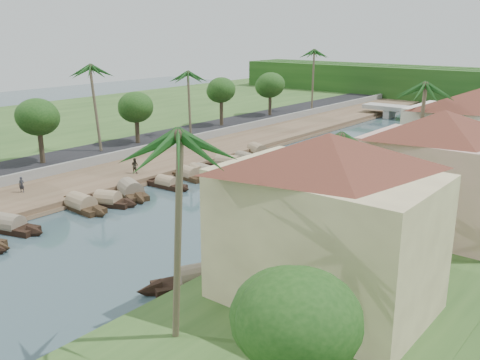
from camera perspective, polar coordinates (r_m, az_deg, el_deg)
The scene contains 39 objects.
ground at distance 46.18m, azimuth -10.93°, elevation -5.86°, with size 220.00×220.00×0.00m, color #374C52.
left_bank at distance 70.22m, azimuth -7.13°, elevation 2.20°, with size 10.00×180.00×0.80m, color brown.
right_bank at distance 52.08m, azimuth 20.99°, elevation -3.43°, with size 16.00×180.00×1.20m, color #2B4B1E.
road at distance 76.34m, azimuth -11.61°, elevation 3.33°, with size 8.00×180.00×1.40m, color black.
retaining_wall at distance 73.01m, azimuth -9.46°, elevation 3.39°, with size 0.40×180.00×1.10m, color slate.
far_left_fill at distance 97.90m, azimuth -21.69°, elevation 5.25°, with size 45.00×220.00×1.35m, color #2B4B1E.
bridge at distance 105.87m, azimuth 20.18°, elevation 6.70°, with size 28.00×4.00×2.40m.
building_near at distance 30.91m, azimuth 9.08°, elevation -4.19°, with size 14.85×14.85×10.20m.
building_mid at distance 44.75m, azimuth 20.47°, elevation 0.96°, with size 14.11×14.11×9.70m.
building_far at distance 58.14m, azimuth 24.03°, elevation 4.11°, with size 15.59×15.59×10.20m.
sampan_3 at distance 50.53m, azimuth -23.54°, elevation -4.52°, with size 8.21×3.88×2.18m.
sampan_4 at distance 53.86m, azimuth -16.57°, elevation -2.60°, with size 8.10×2.19×2.28m.
sampan_5 at distance 54.46m, azimuth -13.92°, elevation -2.19°, with size 6.80×4.03×2.15m.
sampan_6 at distance 57.17m, azimuth -11.59°, elevation -1.18°, with size 8.29×4.75×2.41m.
sampan_7 at distance 59.20m, azimuth -7.80°, elevation -0.42°, with size 6.73×1.75×1.83m.
sampan_8 at distance 62.38m, azimuth -5.50°, elevation 0.51°, with size 6.74×2.33×2.07m.
sampan_9 at distance 62.94m, azimuth -3.73°, elevation 0.69°, with size 8.44×3.00×2.11m.
sampan_10 at distance 63.61m, azimuth -4.63°, elevation 0.83°, with size 6.74×4.00×1.91m.
sampan_11 at distance 67.13m, azimuth -1.32°, elevation 1.69°, with size 8.53×4.17×2.38m.
sampan_12 at distance 70.04m, azimuth 0.50°, elevation 2.29°, with size 7.30×2.42×1.77m.
sampan_13 at distance 74.22m, azimuth 1.85°, elevation 3.07°, with size 7.91×4.97×2.19m.
sampan_14 at distance 37.12m, azimuth -4.28°, elevation -10.50°, with size 5.66×8.82×2.20m.
sampan_15 at distance 44.01m, azimuth 2.14°, elevation -6.10°, with size 3.13×8.28×2.18m.
sampan_16 at distance 59.37m, azimuth 13.31°, elevation -0.65°, with size 4.96×8.21×2.06m.
canoe_1 at distance 51.37m, azimuth -22.87°, elevation -4.49°, with size 5.07×2.37×0.82m.
canoe_2 at distance 64.48m, azimuth -0.89°, elevation 0.80°, with size 6.06×3.67×0.92m.
palm_0 at distance 25.58m, azimuth -7.40°, elevation 4.39°, with size 3.20×3.20×12.47m.
palm_1 at distance 37.16m, azimuth 10.51°, elevation 4.33°, with size 3.20×3.20×10.16m.
palm_2 at distance 53.64m, azimuth 19.02°, elevation 9.34°, with size 3.20×3.20×12.17m.
palm_5 at distance 71.02m, azimuth -15.30°, elevation 11.39°, with size 3.20×3.20×12.39m.
palm_6 at distance 79.49m, azimuth -5.48°, elevation 11.16°, with size 3.20×3.20×10.78m.
palm_8 at distance 104.16m, azimuth 7.88°, elevation 13.36°, with size 3.20×3.20×12.98m.
tree_2 at distance 67.03m, azimuth -20.72°, elevation 6.21°, with size 4.92×4.92×7.50m.
tree_3 at distance 75.59m, azimuth -11.03°, elevation 7.56°, with size 4.78×4.78×6.95m.
tree_4 at distance 88.16m, azimuth -2.02°, elevation 9.48°, with size 4.56×4.56×7.63m.
tree_5 at distance 98.94m, azimuth 3.25°, elevation 10.01°, with size 5.15×5.15×7.58m.
tree_7 at distance 22.15m, azimuth 5.99°, elevation -14.70°, with size 4.99×4.99×6.57m.
person_near at distance 58.52m, azimuth -22.27°, elevation -0.46°, with size 0.58×0.38×1.60m, color #2A2C32.
person_far at distance 62.59m, azimuth -11.16°, elevation 1.54°, with size 0.86×0.67×1.77m, color #2C291F.
Camera 1 is at (33.10, -27.41, 16.90)m, focal length 40.00 mm.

